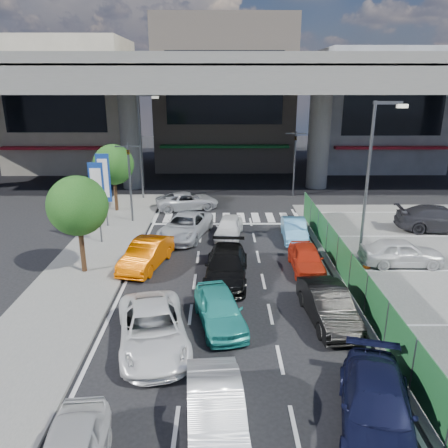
{
  "coord_description": "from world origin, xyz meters",
  "views": [
    {
      "loc": [
        -0.37,
        -15.47,
        8.88
      ],
      "look_at": [
        -0.21,
        5.94,
        1.86
      ],
      "focal_mm": 35.0,
      "sensor_mm": 36.0,
      "label": 1
    }
  ],
  "objects_px": {
    "wagon_silver_front_left": "(185,226)",
    "parked_sedan_dgrey": "(440,219)",
    "taxi_orange_right": "(306,258)",
    "sedan_white_front_mid": "(229,227)",
    "traffic_cone": "(367,260)",
    "signboard_far": "(104,180)",
    "signboard_near": "(97,192)",
    "kei_truck_front_right": "(294,230)",
    "street_lamp_left": "(142,138)",
    "traffic_light_right": "(295,147)",
    "street_lamp_right": "(372,168)",
    "tree_far": "(113,165)",
    "traffic_light_left": "(129,163)",
    "tree_near": "(78,206)",
    "hatch_white_back_mid": "(216,415)",
    "parked_sedan_white": "(401,252)",
    "hatch_black_mid_right": "(328,305)",
    "sedan_black_mid": "(226,266)",
    "sedan_white_mid_left": "(153,329)",
    "minivan_navy_back": "(377,407)",
    "taxi_teal_mid": "(220,309)",
    "crossing_wagon_silver": "(187,201)",
    "taxi_orange_left": "(146,254)"
  },
  "relations": [
    {
      "from": "wagon_silver_front_left",
      "to": "parked_sedan_dgrey",
      "type": "height_order",
      "value": "parked_sedan_dgrey"
    },
    {
      "from": "taxi_orange_right",
      "to": "sedan_white_front_mid",
      "type": "height_order",
      "value": "taxi_orange_right"
    },
    {
      "from": "parked_sedan_dgrey",
      "to": "traffic_cone",
      "type": "height_order",
      "value": "parked_sedan_dgrey"
    },
    {
      "from": "wagon_silver_front_left",
      "to": "signboard_far",
      "type": "bearing_deg",
      "value": 174.29
    },
    {
      "from": "signboard_near",
      "to": "kei_truck_front_right",
      "type": "xyz_separation_m",
      "value": [
        11.12,
        0.65,
        -2.45
      ]
    },
    {
      "from": "traffic_cone",
      "to": "parked_sedan_dgrey",
      "type": "bearing_deg",
      "value": 41.79
    },
    {
      "from": "street_lamp_left",
      "to": "taxi_orange_right",
      "type": "bearing_deg",
      "value": -53.54
    },
    {
      "from": "traffic_light_right",
      "to": "street_lamp_left",
      "type": "bearing_deg",
      "value": -175.17
    },
    {
      "from": "street_lamp_right",
      "to": "signboard_near",
      "type": "xyz_separation_m",
      "value": [
        -14.37,
        1.99,
        -1.71
      ]
    },
    {
      "from": "tree_far",
      "to": "parked_sedan_dgrey",
      "type": "xyz_separation_m",
      "value": [
        20.93,
        -4.49,
        -2.56
      ]
    },
    {
      "from": "sedan_white_front_mid",
      "to": "traffic_light_left",
      "type": "bearing_deg",
      "value": 164.3
    },
    {
      "from": "street_lamp_left",
      "to": "tree_near",
      "type": "xyz_separation_m",
      "value": [
        -0.67,
        -14.0,
        -1.38
      ]
    },
    {
      "from": "hatch_white_back_mid",
      "to": "parked_sedan_white",
      "type": "distance_m",
      "value": 14.35
    },
    {
      "from": "street_lamp_left",
      "to": "traffic_cone",
      "type": "height_order",
      "value": "street_lamp_left"
    },
    {
      "from": "taxi_orange_right",
      "to": "hatch_white_back_mid",
      "type": "bearing_deg",
      "value": -112.08
    },
    {
      "from": "traffic_light_right",
      "to": "signboard_far",
      "type": "distance_m",
      "value": 15.38
    },
    {
      "from": "tree_far",
      "to": "sedan_white_front_mid",
      "type": "distance_m",
      "value": 9.94
    },
    {
      "from": "traffic_light_left",
      "to": "hatch_black_mid_right",
      "type": "relative_size",
      "value": 1.24
    },
    {
      "from": "street_lamp_left",
      "to": "parked_sedan_white",
      "type": "height_order",
      "value": "street_lamp_left"
    },
    {
      "from": "tree_near",
      "to": "traffic_cone",
      "type": "height_order",
      "value": "tree_near"
    },
    {
      "from": "signboard_far",
      "to": "kei_truck_front_right",
      "type": "distance_m",
      "value": 12.01
    },
    {
      "from": "tree_near",
      "to": "traffic_light_left",
      "type": "bearing_deg",
      "value": 84.29
    },
    {
      "from": "street_lamp_left",
      "to": "sedan_black_mid",
      "type": "bearing_deg",
      "value": -67.29
    },
    {
      "from": "traffic_light_left",
      "to": "tree_far",
      "type": "relative_size",
      "value": 1.08
    },
    {
      "from": "sedan_black_mid",
      "to": "parked_sedan_dgrey",
      "type": "distance_m",
      "value": 14.91
    },
    {
      "from": "hatch_black_mid_right",
      "to": "sedan_white_mid_left",
      "type": "bearing_deg",
      "value": -171.23
    },
    {
      "from": "tree_near",
      "to": "traffic_light_right",
      "type": "bearing_deg",
      "value": 50.19
    },
    {
      "from": "traffic_light_left",
      "to": "signboard_near",
      "type": "relative_size",
      "value": 1.11
    },
    {
      "from": "street_lamp_left",
      "to": "kei_truck_front_right",
      "type": "bearing_deg",
      "value": -42.39
    },
    {
      "from": "signboard_near",
      "to": "taxi_orange_right",
      "type": "xyz_separation_m",
      "value": [
        11.02,
        -3.72,
        -2.44
      ]
    },
    {
      "from": "tree_far",
      "to": "minivan_navy_back",
      "type": "distance_m",
      "value": 23.72
    },
    {
      "from": "taxi_teal_mid",
      "to": "hatch_black_mid_right",
      "type": "distance_m",
      "value": 4.18
    },
    {
      "from": "parked_sedan_white",
      "to": "traffic_cone",
      "type": "bearing_deg",
      "value": 100.9
    },
    {
      "from": "minivan_navy_back",
      "to": "crossing_wagon_silver",
      "type": "distance_m",
      "value": 22.17
    },
    {
      "from": "sedan_black_mid",
      "to": "crossing_wagon_silver",
      "type": "height_order",
      "value": "sedan_black_mid"
    },
    {
      "from": "signboard_near",
      "to": "parked_sedan_white",
      "type": "relative_size",
      "value": 1.16
    },
    {
      "from": "minivan_navy_back",
      "to": "taxi_orange_right",
      "type": "distance_m",
      "value": 10.32
    },
    {
      "from": "traffic_cone",
      "to": "sedan_white_front_mid",
      "type": "bearing_deg",
      "value": 145.04
    },
    {
      "from": "sedan_white_mid_left",
      "to": "crossing_wagon_silver",
      "type": "distance_m",
      "value": 17.32
    },
    {
      "from": "sedan_white_mid_left",
      "to": "sedan_black_mid",
      "type": "bearing_deg",
      "value": 51.62
    },
    {
      "from": "sedan_white_front_mid",
      "to": "parked_sedan_dgrey",
      "type": "height_order",
      "value": "parked_sedan_dgrey"
    },
    {
      "from": "hatch_black_mid_right",
      "to": "crossing_wagon_silver",
      "type": "bearing_deg",
      "value": 107.44
    },
    {
      "from": "sedan_white_mid_left",
      "to": "crossing_wagon_silver",
      "type": "relative_size",
      "value": 1.1
    },
    {
      "from": "tree_near",
      "to": "taxi_orange_left",
      "type": "distance_m",
      "value": 4.03
    },
    {
      "from": "signboard_near",
      "to": "street_lamp_right",
      "type": "bearing_deg",
      "value": -7.9
    },
    {
      "from": "traffic_light_right",
      "to": "minivan_navy_back",
      "type": "distance_m",
      "value": 25.31
    },
    {
      "from": "hatch_white_back_mid",
      "to": "hatch_black_mid_right",
      "type": "relative_size",
      "value": 1.0
    },
    {
      "from": "street_lamp_right",
      "to": "signboard_far",
      "type": "height_order",
      "value": "street_lamp_right"
    },
    {
      "from": "minivan_navy_back",
      "to": "traffic_light_right",
      "type": "bearing_deg",
      "value": 100.56
    },
    {
      "from": "minivan_navy_back",
      "to": "hatch_black_mid_right",
      "type": "xyz_separation_m",
      "value": [
        0.0,
        5.48,
        0.02
      ]
    }
  ]
}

